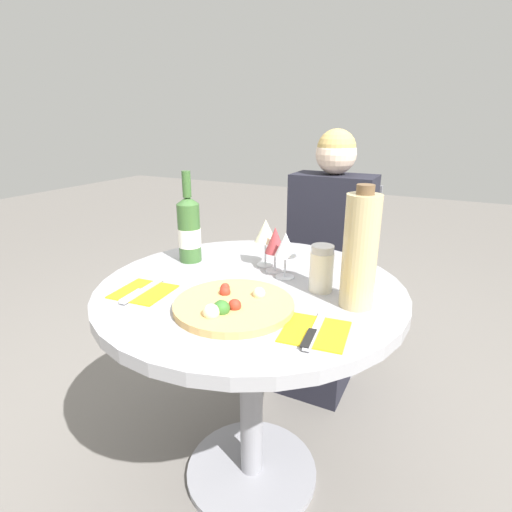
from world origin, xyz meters
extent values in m
plane|color=slate|center=(0.00, 0.00, 0.00)|extent=(12.00, 12.00, 0.00)
cylinder|color=gray|center=(0.00, 0.00, 0.01)|extent=(0.47, 0.47, 0.02)
cylinder|color=gray|center=(0.00, 0.00, 0.37)|extent=(0.08, 0.08, 0.69)
cylinder|color=#9E9EA3|center=(0.00, 0.00, 0.73)|extent=(0.93, 0.93, 0.04)
cylinder|color=slate|center=(0.03, 0.76, 0.01)|extent=(0.33, 0.33, 0.01)
cylinder|color=slate|center=(0.03, 0.76, 0.22)|extent=(0.06, 0.06, 0.44)
cube|color=slate|center=(0.03, 0.76, 0.45)|extent=(0.36, 0.36, 0.03)
cube|color=slate|center=(0.03, 0.93, 0.70)|extent=(0.36, 0.02, 0.46)
cube|color=black|center=(0.03, 0.60, 0.23)|extent=(0.31, 0.31, 0.47)
cube|color=black|center=(0.03, 0.76, 0.73)|extent=(0.37, 0.19, 0.52)
sphere|color=beige|center=(0.03, 0.76, 1.08)|extent=(0.18, 0.18, 0.18)
sphere|color=tan|center=(0.03, 0.76, 1.10)|extent=(0.17, 0.17, 0.17)
cylinder|color=tan|center=(0.04, -0.17, 0.76)|extent=(0.32, 0.32, 0.02)
sphere|color=#B22D1E|center=(0.06, -0.20, 0.77)|extent=(0.03, 0.03, 0.03)
sphere|color=#336B28|center=(0.02, -0.22, 0.77)|extent=(0.03, 0.03, 0.03)
sphere|color=#B22D1E|center=(-0.01, -0.13, 0.77)|extent=(0.03, 0.03, 0.03)
sphere|color=#B22D1E|center=(-0.03, -0.11, 0.77)|extent=(0.03, 0.03, 0.03)
sphere|color=#336B28|center=(0.04, -0.23, 0.78)|extent=(0.04, 0.04, 0.04)
sphere|color=beige|center=(0.08, -0.10, 0.77)|extent=(0.03, 0.03, 0.03)
sphere|color=beige|center=(0.02, -0.26, 0.78)|extent=(0.04, 0.04, 0.04)
cylinder|color=#38602D|center=(-0.29, 0.10, 0.85)|extent=(0.08, 0.08, 0.20)
cone|color=#38602D|center=(-0.29, 0.10, 0.96)|extent=(0.08, 0.08, 0.03)
cylinder|color=#38602D|center=(-0.29, 0.10, 1.02)|extent=(0.03, 0.03, 0.09)
cylinder|color=silver|center=(-0.29, 0.10, 0.83)|extent=(0.08, 0.08, 0.07)
cylinder|color=tan|center=(0.32, 0.00, 0.90)|extent=(0.09, 0.09, 0.30)
cylinder|color=brown|center=(0.32, 0.00, 1.06)|extent=(0.05, 0.05, 0.02)
cylinder|color=silver|center=(0.20, 0.05, 0.81)|extent=(0.07, 0.07, 0.12)
cylinder|color=#B2B2B7|center=(0.20, 0.05, 0.87)|extent=(0.07, 0.07, 0.02)
cylinder|color=silver|center=(-0.03, 0.17, 0.75)|extent=(0.06, 0.06, 0.00)
cylinder|color=silver|center=(-0.03, 0.17, 0.79)|extent=(0.01, 0.01, 0.08)
cone|color=beige|center=(-0.03, 0.17, 0.87)|extent=(0.08, 0.08, 0.08)
cylinder|color=silver|center=(0.02, 0.14, 0.75)|extent=(0.06, 0.06, 0.00)
cylinder|color=silver|center=(0.02, 0.14, 0.78)|extent=(0.01, 0.01, 0.06)
cone|color=#9E383D|center=(0.02, 0.14, 0.85)|extent=(0.07, 0.07, 0.08)
cylinder|color=silver|center=(0.07, 0.10, 0.75)|extent=(0.06, 0.06, 0.00)
cylinder|color=silver|center=(0.07, 0.10, 0.78)|extent=(0.01, 0.01, 0.07)
cone|color=silver|center=(0.07, 0.10, 0.86)|extent=(0.07, 0.07, 0.07)
cube|color=gold|center=(-0.25, -0.19, 0.75)|extent=(0.16, 0.16, 0.00)
cube|color=silver|center=(-0.25, -0.19, 0.75)|extent=(0.03, 0.19, 0.00)
cube|color=silver|center=(-0.25, -0.24, 0.76)|extent=(0.03, 0.09, 0.00)
cube|color=gold|center=(0.27, -0.19, 0.75)|extent=(0.17, 0.17, 0.00)
cube|color=silver|center=(0.27, -0.19, 0.75)|extent=(0.04, 0.19, 0.00)
cube|color=black|center=(0.27, -0.23, 0.76)|extent=(0.03, 0.09, 0.00)
camera|label=1|loc=(0.52, -0.99, 1.22)|focal=28.00mm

